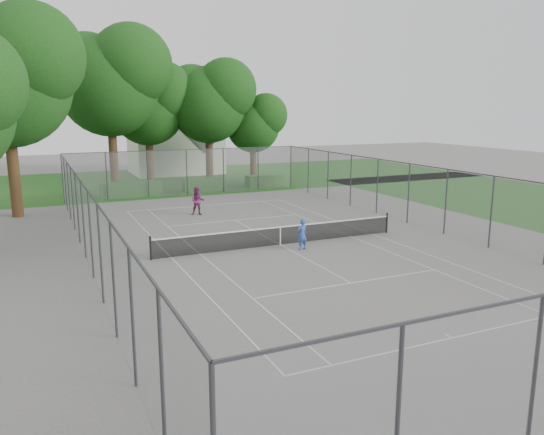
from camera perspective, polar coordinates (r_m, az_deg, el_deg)
name	(u,v)px	position (r m, az deg, el deg)	size (l,w,h in m)	color
ground	(280,245)	(26.27, 0.90, -2.97)	(120.00, 120.00, 0.00)	#62605E
grass_far	(162,180)	(50.60, -11.79, 3.93)	(60.00, 20.00, 0.00)	#1A4A15
court_markings	(280,245)	(26.27, 0.90, -2.96)	(11.03, 23.83, 0.01)	silver
tennis_net	(280,235)	(26.15, 0.90, -1.89)	(12.87, 0.10, 1.10)	black
perimeter_fence	(280,209)	(25.87, 0.91, 0.91)	(18.08, 34.08, 3.52)	#38383D
tree_far_left	(110,77)	(44.73, -16.99, 14.23)	(9.09, 8.30, 13.07)	#3B2515
tree_far_midleft	(149,101)	(46.85, -13.14, 12.06)	(7.26, 6.62, 10.43)	#3B2515
tree_far_midright	(209,98)	(46.87, -6.76, 12.60)	(7.52, 6.87, 10.81)	#3B2515
tree_far_right	(254,121)	(48.36, -1.95, 10.30)	(5.52, 5.04, 7.94)	#3B2515
tree_side_back	(6,72)	(36.04, -26.71, 13.84)	(8.85, 8.08, 12.72)	#3B2515
hedge_left	(131,189)	(41.82, -14.88, 2.96)	(4.52, 1.36, 1.13)	#204F19
hedge_mid	(204,185)	(43.47, -7.36, 3.53)	(3.38, 0.97, 1.06)	#204F19
hedge_right	(265,181)	(45.85, -0.78, 3.99)	(3.23, 1.18, 0.97)	#204F19
house	(175,130)	(55.95, -10.42, 9.21)	(8.73, 6.77, 10.87)	silver
girl_player	(302,234)	(25.30, 3.25, -1.82)	(0.55, 0.36, 1.50)	#2C51A7
woman_player	(198,201)	(33.75, -8.00, 1.77)	(0.86, 0.67, 1.78)	#742659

